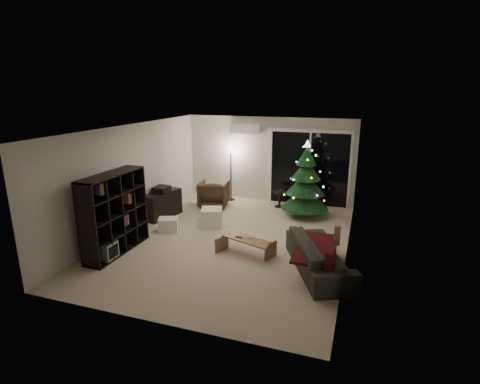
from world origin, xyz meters
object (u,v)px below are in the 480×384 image
at_px(coffee_table, 246,246).
at_px(bookshelf, 106,212).
at_px(christmas_tree, 306,179).
at_px(armchair, 214,194).
at_px(sofa, 319,255).
at_px(media_cabinet, 162,204).

bearing_deg(coffee_table, bookshelf, -145.92).
bearing_deg(christmas_tree, bookshelf, -135.23).
relative_size(armchair, christmas_tree, 0.40).
distance_m(sofa, coffee_table, 1.54).
bearing_deg(coffee_table, christmas_tree, 94.57).
height_order(bookshelf, armchair, bookshelf).
distance_m(bookshelf, christmas_tree, 4.97).
xyz_separation_m(bookshelf, sofa, (4.30, 0.50, -0.53)).
bearing_deg(armchair, sofa, 129.01).
bearing_deg(coffee_table, sofa, 11.27).
bearing_deg(media_cabinet, christmas_tree, 32.16).
height_order(armchair, sofa, armchair).
xyz_separation_m(bookshelf, media_cabinet, (0.00, 2.21, -0.49)).
height_order(media_cabinet, armchair, armchair).
height_order(bookshelf, sofa, bookshelf).
xyz_separation_m(media_cabinet, coffee_table, (2.79, -1.48, -0.17)).
distance_m(media_cabinet, coffee_table, 3.16).
bearing_deg(christmas_tree, sofa, -75.53).
relative_size(media_cabinet, armchair, 1.36).
height_order(media_cabinet, coffee_table, media_cabinet).
distance_m(bookshelf, media_cabinet, 2.26).
bearing_deg(christmas_tree, media_cabinet, -159.87).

